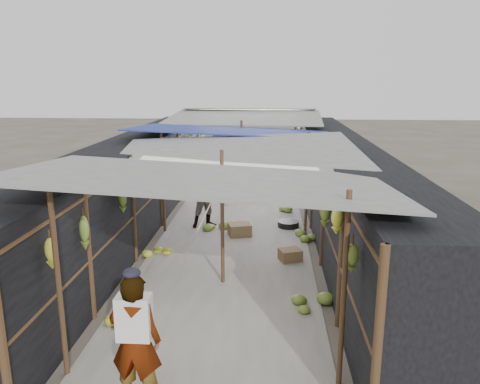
% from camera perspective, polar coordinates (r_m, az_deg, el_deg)
% --- Properties ---
extents(ground, '(80.00, 80.00, 0.00)m').
position_cam_1_polar(ground, '(6.66, -4.83, -21.81)').
color(ground, '#6B6356').
rests_on(ground, ground).
extents(aisle_slab, '(3.60, 16.00, 0.02)m').
position_cam_1_polar(aisle_slab, '(12.49, -0.51, -4.22)').
color(aisle_slab, '#9E998E').
rests_on(aisle_slab, ground).
extents(stall_left, '(1.40, 15.00, 2.30)m').
position_cam_1_polar(stall_left, '(12.67, -12.80, 1.03)').
color(stall_left, black).
rests_on(stall_left, ground).
extents(stall_right, '(1.40, 15.00, 2.30)m').
position_cam_1_polar(stall_right, '(12.30, 12.12, 0.68)').
color(stall_right, black).
rests_on(stall_right, ground).
extents(crate_near, '(0.64, 0.57, 0.32)m').
position_cam_1_polar(crate_near, '(11.73, -0.05, -4.66)').
color(crate_near, '#91724A').
rests_on(crate_near, ground).
extents(crate_mid, '(0.54, 0.49, 0.27)m').
position_cam_1_polar(crate_mid, '(10.25, 6.14, -7.67)').
color(crate_mid, '#91724A').
rests_on(crate_mid, ground).
extents(crate_back, '(0.42, 0.35, 0.27)m').
position_cam_1_polar(crate_back, '(15.08, -1.41, -0.57)').
color(crate_back, '#91724A').
rests_on(crate_back, ground).
extents(black_basin, '(0.56, 0.56, 0.17)m').
position_cam_1_polar(black_basin, '(12.49, 5.91, -3.94)').
color(black_basin, black).
rests_on(black_basin, ground).
extents(vendor_elderly, '(0.64, 0.44, 1.70)m').
position_cam_1_polar(vendor_elderly, '(5.92, -12.61, -17.27)').
color(vendor_elderly, silver).
rests_on(vendor_elderly, ground).
extents(shopper_blue, '(1.04, 0.95, 1.72)m').
position_cam_1_polar(shopper_blue, '(12.33, -4.02, -0.40)').
color(shopper_blue, '#2155A6').
rests_on(shopper_blue, ground).
extents(vendor_seated, '(0.49, 0.61, 0.82)m').
position_cam_1_polar(vendor_seated, '(16.84, 6.39, 1.83)').
color(vendor_seated, '#4C4642').
rests_on(vendor_seated, ground).
extents(market_canopy, '(5.62, 15.20, 2.77)m').
position_cam_1_polar(market_canopy, '(12.32, -0.28, 6.97)').
color(market_canopy, brown).
rests_on(market_canopy, ground).
extents(hanging_bananas, '(3.95, 13.63, 0.82)m').
position_cam_1_polar(hanging_bananas, '(12.11, -0.55, 3.27)').
color(hanging_bananas, gold).
rests_on(hanging_bananas, ground).
extents(floor_bananas, '(3.98, 10.64, 0.36)m').
position_cam_1_polar(floor_bananas, '(12.42, -2.17, -3.64)').
color(floor_bananas, gold).
rests_on(floor_bananas, ground).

